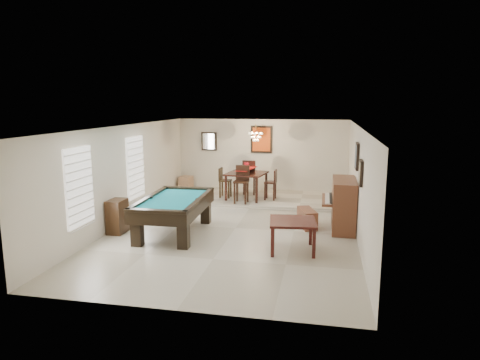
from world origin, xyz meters
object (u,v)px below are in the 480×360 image
(upright_piano, at_px, (337,204))
(chandelier, at_px, (256,133))
(dining_chair_west, at_px, (225,183))
(square_table, at_px, (292,236))
(dining_table, at_px, (247,184))
(dining_chair_east, at_px, (270,185))
(apothecary_chest, at_px, (117,216))
(flower_vase, at_px, (247,166))
(dining_chair_south, at_px, (241,185))
(pool_table, at_px, (174,216))
(corner_bench, at_px, (186,182))
(piano_bench, at_px, (307,218))
(dining_chair_north, at_px, (250,177))

(upright_piano, relative_size, chandelier, 2.57)
(dining_chair_west, bearing_deg, chandelier, -72.85)
(square_table, relative_size, dining_table, 0.84)
(dining_table, height_order, chandelier, chandelier)
(chandelier, bearing_deg, dining_table, -129.43)
(dining_chair_west, distance_m, dining_chair_east, 1.47)
(apothecary_chest, relative_size, flower_vase, 3.84)
(dining_chair_south, bearing_deg, flower_vase, 87.67)
(dining_chair_south, bearing_deg, apothecary_chest, -125.85)
(apothecary_chest, distance_m, chandelier, 5.30)
(upright_piano, bearing_deg, square_table, -117.90)
(pool_table, relative_size, square_table, 2.63)
(square_table, distance_m, chandelier, 5.21)
(pool_table, distance_m, corner_bench, 4.98)
(piano_bench, height_order, flower_vase, flower_vase)
(flower_vase, relative_size, dining_chair_north, 0.19)
(upright_piano, relative_size, corner_bench, 3.17)
(piano_bench, bearing_deg, dining_chair_south, 139.20)
(dining_chair_west, height_order, corner_bench, dining_chair_west)
(upright_piano, xyz_separation_m, chandelier, (-2.55, 2.74, 1.56))
(square_table, height_order, dining_chair_east, dining_chair_east)
(dining_chair_west, relative_size, corner_bench, 2.00)
(flower_vase, relative_size, chandelier, 0.36)
(square_table, distance_m, upright_piano, 2.13)
(upright_piano, distance_m, dining_chair_north, 4.21)
(dining_chair_north, distance_m, chandelier, 1.57)
(apothecary_chest, height_order, dining_chair_west, dining_chair_west)
(flower_vase, bearing_deg, dining_chair_west, 177.14)
(piano_bench, xyz_separation_m, apothecary_chest, (-4.58, -1.41, 0.18))
(dining_table, bearing_deg, corner_bench, 154.13)
(square_table, bearing_deg, apothecary_chest, 173.99)
(flower_vase, xyz_separation_m, corner_bench, (-2.43, 1.18, -0.86))
(dining_chair_east, distance_m, corner_bench, 3.41)
(dining_chair_west, distance_m, corner_bench, 2.09)
(square_table, distance_m, dining_chair_south, 4.12)
(square_table, relative_size, piano_bench, 1.16)
(flower_vase, height_order, dining_chair_east, flower_vase)
(corner_bench, height_order, chandelier, chandelier)
(upright_piano, distance_m, dining_chair_south, 3.36)
(apothecary_chest, bearing_deg, flower_vase, 56.63)
(pool_table, height_order, upright_piano, upright_piano)
(square_table, height_order, upright_piano, upright_piano)
(dining_chair_east, bearing_deg, dining_table, -84.89)
(apothecary_chest, distance_m, dining_table, 4.61)
(dining_table, xyz_separation_m, flower_vase, (-0.00, 0.00, 0.59))
(dining_chair_east, relative_size, chandelier, 1.60)
(dining_table, xyz_separation_m, dining_chair_south, (-0.05, -0.64, 0.09))
(flower_vase, bearing_deg, upright_piano, -41.15)
(dining_chair_east, height_order, corner_bench, dining_chair_east)
(piano_bench, bearing_deg, dining_chair_west, 137.92)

